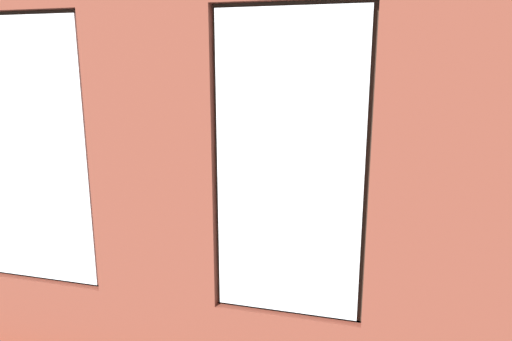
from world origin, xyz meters
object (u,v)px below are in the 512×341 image
Objects in this scene: cup_ceramic at (246,205)px; potted_plant_by_left_couch at (430,209)px; couch_left at (483,251)px; media_console at (80,197)px; potted_plant_near_tv at (64,193)px; couch_by_window at (214,293)px; coffee_table at (277,212)px; potted_plant_foreground_right at (151,143)px; potted_plant_between_couches at (379,294)px; tv_flatscreen at (77,156)px; remote_silver at (277,207)px; remote_gray at (267,204)px; table_plant_small at (283,203)px; candle_jar at (306,203)px; papasan_chair at (293,171)px.

cup_ceramic is 0.18× the size of potted_plant_by_left_couch.
media_console is at bearing -100.99° from couch_left.
media_console is at bearing -62.79° from potted_plant_near_tv.
cup_ceramic is 2.92m from media_console.
potted_plant_near_tv is at bearing 15.27° from cup_ceramic.
couch_by_window is at bearing 150.44° from potted_plant_near_tv.
media_console reaches higher than coffee_table.
potted_plant_foreground_right is 2.95m from potted_plant_near_tv.
coffee_table is 2.58m from potted_plant_between_couches.
potted_plant_foreground_right is at bearing -99.38° from media_console.
potted_plant_near_tv is (-0.55, 1.07, -0.27)m from tv_flatscreen.
remote_silver and remote_gray have the same top height.
remote_silver is at bearing 174.45° from media_console.
coffee_table is 0.23m from table_plant_small.
cup_ceramic is 2.61m from potted_plant_by_left_couch.
media_console is 1.01× the size of tv_flatscreen.
tv_flatscreen is at bearing 108.13° from remote_silver.
potted_plant_by_left_couch is (-5.00, 1.35, -0.49)m from potted_plant_foreground_right.
tv_flatscreen reaches higher than cup_ceramic.
remote_silver is 1.00× the size of remote_gray.
potted_plant_by_left_couch reaches higher than coffee_table.
tv_flatscreen is 1.24m from potted_plant_near_tv.
potted_plant_foreground_right is at bearing -36.33° from coffee_table.
remote_silver is (-0.07, -2.26, 0.11)m from couch_by_window.
couch_left is 2.19m from candle_jar.
cup_ceramic is at bearing -81.18° from couch_by_window.
cup_ceramic reaches higher than media_console.
coffee_table is 0.43m from cup_ceramic.
papasan_chair is (0.17, -2.13, 0.01)m from remote_silver.
media_console is at bearing 108.19° from remote_silver.
potted_plant_between_couches reaches higher than remote_gray.
potted_plant_by_left_couch reaches higher than remote_gray.
couch_by_window is at bearing 98.82° from cup_ceramic.
cup_ceramic is 0.52× the size of remote_silver.
cup_ceramic is at bearing 171.40° from media_console.
couch_by_window reaches higher than cup_ceramic.
cup_ceramic is (0.40, 0.12, 0.10)m from coffee_table.
candle_jar is at bearing 148.49° from potted_plant_foreground_right.
potted_plant_by_left_couch is at bearing -124.10° from couch_by_window.
coffee_table is 2.78× the size of potted_plant_by_left_couch.
potted_plant_between_couches is at bearing 69.59° from remote_gray.
papasan_chair is at bearing -149.85° from media_console.
potted_plant_by_left_couch is (-1.65, -0.70, -0.16)m from candle_jar.
remote_silver is 0.15× the size of papasan_chair.
potted_plant_near_tv reaches higher than media_console.
couch_by_window is 4.39m from papasan_chair.
papasan_chair is at bearing -131.68° from potted_plant_near_tv.
table_plant_small is 2.16m from potted_plant_by_left_couch.
couch_left is 11.89× the size of remote_gray.
remote_silver is at bearing 20.13° from candle_jar.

